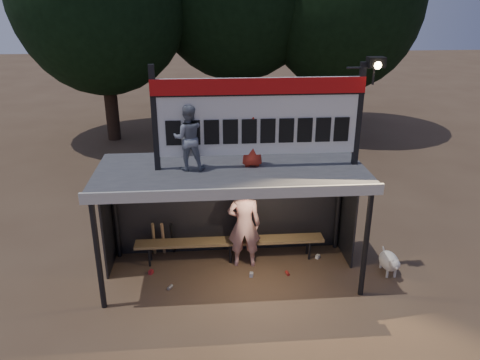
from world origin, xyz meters
TOP-DOWN VIEW (x-y plane):
  - ground at (0.00, 0.00)m, footprint 80.00×80.00m
  - player at (0.28, 0.35)m, footprint 0.72×0.50m
  - child_a at (-0.77, -0.04)m, footprint 0.59×0.46m
  - child_b at (0.40, 0.07)m, footprint 0.51×0.35m
  - dugout_shelter at (0.00, 0.24)m, footprint 5.10×2.08m
  - scoreboard_assembly at (0.56, -0.01)m, footprint 4.10×0.27m
  - bench at (0.00, 0.55)m, footprint 4.00×0.35m
  - dog at (3.19, -0.25)m, footprint 0.36×0.81m
  - bats at (-1.43, 0.82)m, footprint 0.48×0.33m
  - litter at (0.11, -0.02)m, footprint 3.66×1.01m

SIDE VIEW (x-z plane):
  - ground at x=0.00m, z-range 0.00..0.00m
  - litter at x=0.11m, z-range 0.00..0.08m
  - dog at x=3.19m, z-range 0.03..0.53m
  - bats at x=-1.43m, z-range 0.01..0.85m
  - bench at x=0.00m, z-range 0.19..0.67m
  - player at x=0.28m, z-range 0.00..1.87m
  - dugout_shelter at x=0.00m, z-range 0.69..3.01m
  - child_b at x=0.40m, z-range 2.32..3.32m
  - child_a at x=-0.77m, z-range 2.32..3.52m
  - scoreboard_assembly at x=0.56m, z-range 2.33..4.32m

